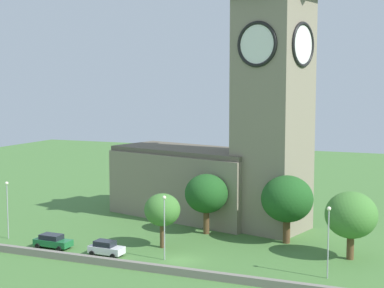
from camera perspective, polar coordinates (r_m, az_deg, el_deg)
ground_plane at (r=81.20m, az=3.10°, el=-8.35°), size 200.00×200.00×0.00m
church at (r=83.64m, az=3.70°, el=0.35°), size 32.34×17.98×36.32m
quay_barrier at (r=63.50m, az=-2.89°, el=-12.05°), size 56.96×0.70×0.83m
car_green at (r=74.42m, az=-13.39°, el=-9.16°), size 4.74×2.32×1.67m
car_white at (r=70.02m, az=-8.35°, el=-9.98°), size 4.21×2.21×1.76m
streetlamp_west_end at (r=79.37m, az=-17.51°, el=-5.30°), size 0.44×0.44×7.46m
streetlamp_west_mid at (r=66.76m, az=-2.71°, el=-7.15°), size 0.44×0.44×7.41m
streetlamp_central at (r=62.11m, az=13.11°, el=-8.24°), size 0.44×0.44×7.51m
tree_riverside_east at (r=78.06m, az=1.41°, el=-4.86°), size 5.75×5.75×8.04m
tree_by_tower at (r=71.74m, az=-2.90°, el=-6.43°), size 4.41×4.41×6.70m
tree_riverside_west at (r=74.43m, az=9.22°, el=-5.31°), size 6.50×6.50×8.57m
tree_churchyard at (r=69.30m, az=15.21°, el=-6.69°), size 5.93×5.93×7.82m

